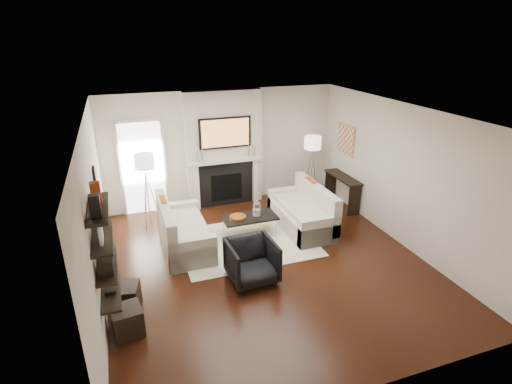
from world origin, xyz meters
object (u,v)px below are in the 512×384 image
object	(u,v)px
lamp_left_shade	(144,161)
ottoman_near	(126,297)
loveseat_left_base	(185,237)
lamp_right_shade	(313,143)
coffee_table	(250,217)
armchair	(252,259)
loveseat_right_base	(301,218)

from	to	relation	value
lamp_left_shade	ottoman_near	size ratio (longest dim) A/B	1.00
loveseat_left_base	lamp_right_shade	distance (m)	3.81
loveseat_left_base	ottoman_near	distance (m)	1.96
coffee_table	ottoman_near	xyz separation A→B (m)	(-2.50, -1.61, -0.20)
coffee_table	armchair	world-z (taller)	armchair
armchair	lamp_left_shade	xyz separation A→B (m)	(-1.42, 2.65, 1.06)
loveseat_right_base	loveseat_left_base	bearing A→B (deg)	-179.79
coffee_table	lamp_left_shade	size ratio (longest dim) A/B	2.75
loveseat_left_base	loveseat_right_base	bearing A→B (deg)	0.21
loveseat_left_base	coffee_table	distance (m)	1.34
armchair	ottoman_near	distance (m)	2.05
lamp_left_shade	ottoman_near	distance (m)	3.07
armchair	lamp_left_shade	distance (m)	3.18
loveseat_left_base	loveseat_right_base	xyz separation A→B (m)	(2.47, 0.01, 0.00)
coffee_table	ottoman_near	size ratio (longest dim) A/B	2.75
armchair	lamp_left_shade	world-z (taller)	lamp_left_shade
coffee_table	lamp_left_shade	xyz separation A→B (m)	(-1.88, 1.13, 1.05)
lamp_right_shade	loveseat_right_base	bearing A→B (deg)	-123.20
loveseat_right_base	coffee_table	xyz separation A→B (m)	(-1.14, 0.04, 0.19)
coffee_table	loveseat_left_base	bearing A→B (deg)	-178.06
coffee_table	lamp_left_shade	distance (m)	2.43
loveseat_right_base	ottoman_near	bearing A→B (deg)	-156.66
loveseat_right_base	coffee_table	world-z (taller)	same
coffee_table	lamp_left_shade	bearing A→B (deg)	148.99
loveseat_left_base	lamp_right_shade	bearing A→B (deg)	21.94
loveseat_left_base	lamp_left_shade	size ratio (longest dim) A/B	4.50
loveseat_left_base	coffee_table	world-z (taller)	same
lamp_left_shade	coffee_table	bearing A→B (deg)	-31.01
lamp_left_shade	ottoman_near	world-z (taller)	lamp_left_shade
armchair	ottoman_near	size ratio (longest dim) A/B	1.97
ottoman_near	loveseat_right_base	bearing A→B (deg)	23.34
loveseat_left_base	loveseat_right_base	size ratio (longest dim) A/B	1.00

